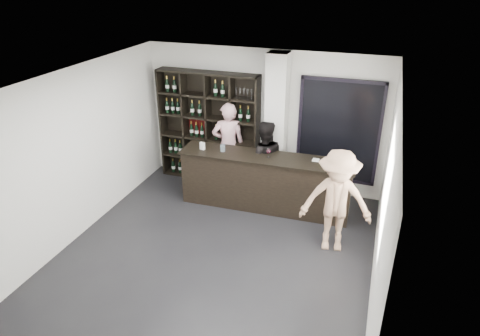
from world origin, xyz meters
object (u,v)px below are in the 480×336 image
at_px(taster_black, 264,161).
at_px(taster_pink, 228,145).
at_px(wine_shelf, 209,128).
at_px(customer, 336,202).
at_px(tasting_counter, 265,182).

bearing_deg(taster_black, taster_pink, -38.76).
height_order(wine_shelf, taster_black, wine_shelf).
relative_size(taster_pink, customer, 1.03).
height_order(wine_shelf, tasting_counter, wine_shelf).
bearing_deg(customer, wine_shelf, 140.77).
bearing_deg(customer, tasting_counter, 138.78).
height_order(wine_shelf, taster_pink, wine_shelf).
relative_size(taster_pink, taster_black, 1.12).
bearing_deg(taster_pink, wine_shelf, -40.46).
distance_m(wine_shelf, tasting_counter, 1.83).
relative_size(wine_shelf, tasting_counter, 0.72).
distance_m(wine_shelf, taster_pink, 0.60).
distance_m(taster_black, customer, 2.04).
bearing_deg(wine_shelf, tasting_counter, -28.52).
relative_size(tasting_counter, taster_pink, 1.80).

